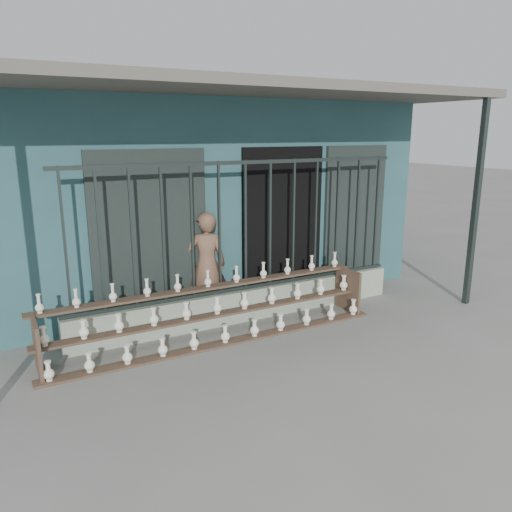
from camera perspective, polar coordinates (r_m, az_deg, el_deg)
ground at (r=6.19m, az=4.55°, el=-11.00°), size 60.00×60.00×0.00m
workshop_building at (r=9.48m, az=-9.52°, el=7.81°), size 7.40×6.60×3.21m
parapet_wall at (r=7.15m, az=-1.17°, el=-5.53°), size 5.00×0.20×0.45m
security_fence at (r=6.85m, az=-1.21°, el=3.36°), size 5.00×0.04×1.80m
shelf_rack at (r=6.49m, az=-4.48°, el=-6.38°), size 4.50×0.68×0.85m
elderly_woman at (r=7.15m, az=-5.66°, el=-1.04°), size 0.64×0.51×1.53m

